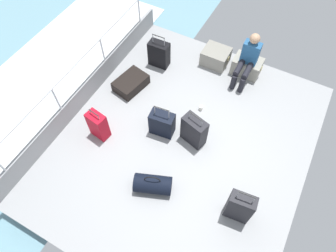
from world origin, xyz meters
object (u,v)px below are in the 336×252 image
(suitcase_5, at_px, (159,54))
(duffel_bag, at_px, (153,184))
(suitcase_1, at_px, (194,131))
(suitcase_3, at_px, (98,125))
(suitcase_0, at_px, (240,207))
(paper_cup, at_px, (201,108))
(cargo_crate_0, at_px, (216,57))
(passenger_seated, at_px, (248,59))
(cargo_crate_1, at_px, (247,66))
(suitcase_4, at_px, (131,83))
(suitcase_2, at_px, (162,124))

(suitcase_5, distance_m, duffel_bag, 2.90)
(suitcase_1, height_order, suitcase_3, suitcase_1)
(duffel_bag, bearing_deg, suitcase_0, 9.98)
(suitcase_1, distance_m, paper_cup, 0.77)
(cargo_crate_0, height_order, passenger_seated, passenger_seated)
(suitcase_5, bearing_deg, cargo_crate_0, 30.20)
(cargo_crate_0, distance_m, duffel_bag, 3.21)
(cargo_crate_0, xyz_separation_m, suitcase_0, (1.65, -2.96, 0.18))
(passenger_seated, xyz_separation_m, duffel_bag, (-0.44, -3.07, -0.39))
(passenger_seated, relative_size, suitcase_1, 1.38)
(cargo_crate_0, height_order, cargo_crate_1, cargo_crate_1)
(suitcase_3, relative_size, suitcase_4, 0.92)
(passenger_seated, xyz_separation_m, suitcase_3, (-1.85, -2.61, -0.25))
(suitcase_0, relative_size, paper_cup, 8.91)
(suitcase_1, relative_size, suitcase_5, 0.98)
(suitcase_4, height_order, duffel_bag, duffel_bag)
(cargo_crate_1, height_order, passenger_seated, passenger_seated)
(suitcase_2, height_order, duffel_bag, suitcase_2)
(cargo_crate_0, xyz_separation_m, paper_cup, (0.27, -1.32, -0.13))
(paper_cup, bearing_deg, cargo_crate_0, 101.58)
(suitcase_5, bearing_deg, suitcase_4, -102.89)
(suitcase_0, distance_m, suitcase_1, 1.53)
(passenger_seated, relative_size, suitcase_3, 1.52)
(cargo_crate_0, xyz_separation_m, suitcase_5, (-1.07, -0.62, 0.12))
(cargo_crate_0, xyz_separation_m, passenger_seated, (0.70, -0.13, 0.38))
(suitcase_2, bearing_deg, suitcase_4, 149.39)
(cargo_crate_0, height_order, suitcase_4, cargo_crate_0)
(suitcase_3, distance_m, suitcase_4, 1.28)
(duffel_bag, distance_m, paper_cup, 1.88)
(cargo_crate_1, height_order, duffel_bag, duffel_bag)
(suitcase_3, bearing_deg, suitcase_0, -4.55)
(paper_cup, bearing_deg, suitcase_5, 152.32)
(cargo_crate_0, height_order, suitcase_0, suitcase_0)
(suitcase_0, height_order, duffel_bag, suitcase_0)
(suitcase_0, height_order, suitcase_3, suitcase_0)
(suitcase_1, xyz_separation_m, suitcase_5, (-1.50, 1.40, -0.02))
(passenger_seated, distance_m, suitcase_2, 2.20)
(cargo_crate_0, xyz_separation_m, suitcase_1, (0.43, -2.02, 0.13))
(suitcase_2, height_order, suitcase_5, suitcase_5)
(suitcase_5, relative_size, paper_cup, 7.83)
(suitcase_2, bearing_deg, paper_cup, 62.10)
(suitcase_1, xyz_separation_m, paper_cup, (-0.16, 0.70, -0.26))
(suitcase_0, height_order, paper_cup, suitcase_0)
(cargo_crate_0, distance_m, cargo_crate_1, 0.70)
(cargo_crate_1, relative_size, suitcase_5, 0.80)
(duffel_bag, bearing_deg, cargo_crate_0, 94.56)
(cargo_crate_1, bearing_deg, cargo_crate_0, -175.84)
(suitcase_0, xyz_separation_m, duffel_bag, (-1.39, -0.25, -0.19))
(cargo_crate_1, bearing_deg, suitcase_2, -111.45)
(suitcase_0, bearing_deg, suitcase_3, 175.45)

